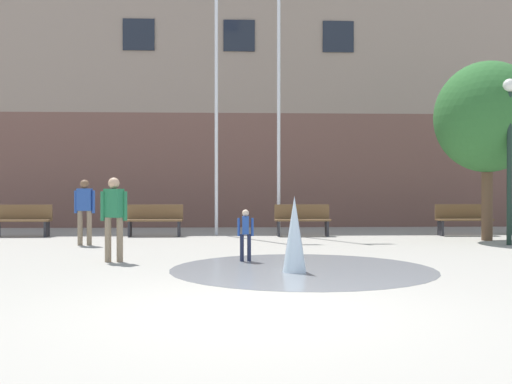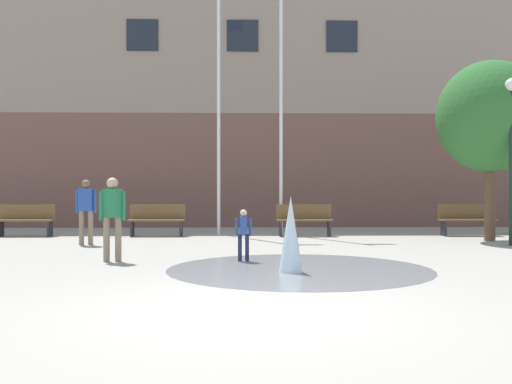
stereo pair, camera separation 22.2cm
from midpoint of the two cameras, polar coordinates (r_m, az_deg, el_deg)
ground_plane at (r=6.94m, az=-0.86°, el=-11.23°), size 100.00×100.00×0.00m
library_building at (r=24.24m, az=-1.98°, el=7.71°), size 36.00×6.05×8.95m
splash_fountain at (r=10.12m, az=3.40°, el=-5.53°), size 4.55×4.55×1.26m
park_bench_far_left at (r=18.35m, az=-21.67°, el=-2.48°), size 1.60×0.44×0.91m
park_bench_left_of_flagpoles at (r=17.45m, az=-9.98°, el=-2.61°), size 1.60×0.44×0.91m
park_bench_near_trashcan at (r=17.32m, az=4.07°, el=-2.63°), size 1.60×0.44×0.91m
park_bench_far_right at (r=18.47m, az=18.83°, el=-2.46°), size 1.60×0.44×0.91m
teen_by_trashcan at (r=11.59m, az=-13.92°, el=-1.90°), size 0.50×0.34×1.59m
child_in_fountain at (r=11.35m, az=-1.57°, el=-3.73°), size 0.31×0.21×0.99m
adult_near_bench at (r=15.10m, az=-16.42°, el=-1.37°), size 0.50×0.22×1.59m
flagpole_left at (r=18.16m, az=-4.07°, el=10.31°), size 0.80×0.10×8.53m
flagpole_right at (r=18.18m, az=1.91°, el=9.90°), size 0.80×0.10×8.29m
lamp_post_right_lane at (r=15.79m, az=22.62°, el=4.86°), size 0.32×0.32×4.05m
street_tree_near_building at (r=17.01m, az=20.82°, el=6.65°), size 2.75×2.75×4.73m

